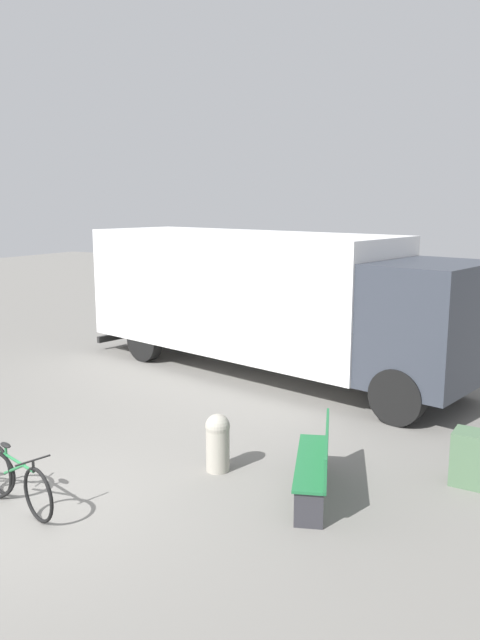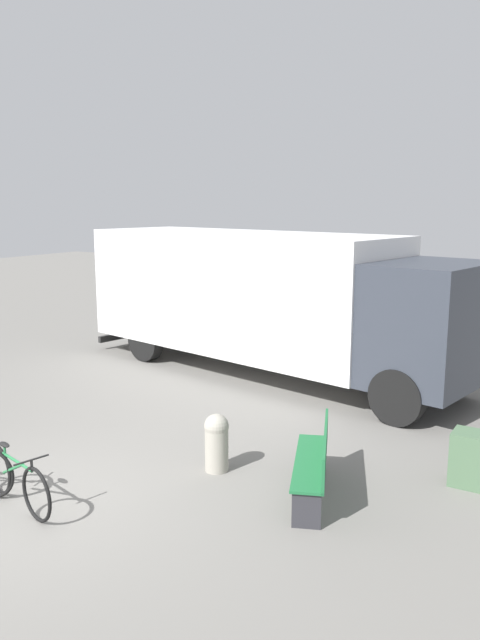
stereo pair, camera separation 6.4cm
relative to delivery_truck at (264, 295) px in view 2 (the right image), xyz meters
The scene contains 6 objects.
ground_plane 7.17m from the delivery_truck, 85.84° to the right, with size 60.00×60.00×0.00m, color slate.
delivery_truck is the anchor object (origin of this frame).
park_bench 6.11m from the delivery_truck, 54.50° to the right, with size 1.06×1.83×0.87m.
bicycle_middle 7.22m from the delivery_truck, 86.52° to the right, with size 1.66×0.54×0.76m.
bollard_near_bench 5.43m from the delivery_truck, 68.17° to the right, with size 0.35×0.35×0.83m.
utility_box 6.39m from the delivery_truck, 34.48° to the right, with size 0.55×0.43×0.74m.
Camera 2 is at (6.03, -4.86, 3.73)m, focal length 35.00 mm.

